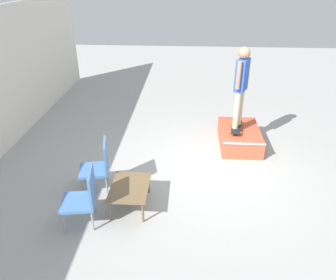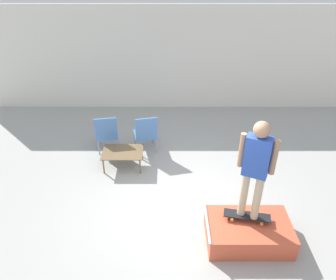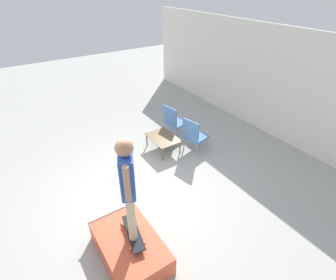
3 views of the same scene
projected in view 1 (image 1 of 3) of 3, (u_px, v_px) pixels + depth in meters
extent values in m
plane|color=#A8A8A3|center=(208.00, 172.00, 6.68)|extent=(24.00, 24.00, 0.00)
cube|color=#DB5638|center=(239.00, 137.00, 7.63)|extent=(1.41, 0.89, 0.39)
cylinder|color=#B7B7BC|center=(244.00, 144.00, 6.92)|extent=(0.05, 0.89, 0.05)
cube|color=black|center=(236.00, 126.00, 7.47)|extent=(0.80, 0.35, 0.02)
cylinder|color=gold|center=(232.00, 123.00, 7.72)|extent=(0.06, 0.04, 0.05)
cylinder|color=gold|center=(242.00, 124.00, 7.67)|extent=(0.06, 0.04, 0.05)
cylinder|color=gold|center=(230.00, 132.00, 7.31)|extent=(0.06, 0.04, 0.05)
cylinder|color=gold|center=(241.00, 133.00, 7.26)|extent=(0.06, 0.04, 0.05)
cylinder|color=#C6B793|center=(237.00, 110.00, 7.18)|extent=(0.13, 0.13, 0.86)
cylinder|color=#C6B793|center=(240.00, 107.00, 7.35)|extent=(0.13, 0.13, 0.86)
cube|color=#2D51B7|center=(242.00, 75.00, 6.91)|extent=(0.43, 0.34, 0.68)
cylinder|color=#A87A5B|center=(239.00, 76.00, 6.70)|extent=(0.09, 0.09, 0.58)
cylinder|color=#A87A5B|center=(246.00, 70.00, 7.07)|extent=(0.09, 0.09, 0.58)
sphere|color=#A87A5B|center=(244.00, 53.00, 6.69)|extent=(0.25, 0.25, 0.25)
cube|color=brown|center=(130.00, 187.00, 5.56)|extent=(0.90, 0.64, 0.02)
cylinder|color=brown|center=(143.00, 213.00, 5.28)|extent=(0.04, 0.04, 0.38)
cylinder|color=brown|center=(149.00, 184.00, 5.99)|extent=(0.04, 0.04, 0.38)
cylinder|color=brown|center=(110.00, 211.00, 5.31)|extent=(0.04, 0.04, 0.38)
cylinder|color=brown|center=(119.00, 182.00, 6.02)|extent=(0.04, 0.04, 0.38)
cylinder|color=#99999E|center=(68.00, 205.00, 5.46)|extent=(0.03, 0.03, 0.38)
cylinder|color=#99999E|center=(64.00, 223.00, 5.07)|extent=(0.03, 0.03, 0.38)
cylinder|color=#99999E|center=(95.00, 203.00, 5.50)|extent=(0.03, 0.03, 0.38)
cylinder|color=#99999E|center=(92.00, 221.00, 5.11)|extent=(0.03, 0.03, 0.38)
cube|color=#4C7AB7|center=(78.00, 202.00, 5.19)|extent=(0.60, 0.60, 0.05)
cube|color=#4C7AB7|center=(92.00, 186.00, 5.07)|extent=(0.52, 0.13, 0.54)
cylinder|color=#99999E|center=(84.00, 174.00, 6.27)|extent=(0.03, 0.03, 0.38)
cylinder|color=#99999E|center=(82.00, 188.00, 5.88)|extent=(0.03, 0.03, 0.38)
cylinder|color=#99999E|center=(107.00, 172.00, 6.33)|extent=(0.03, 0.03, 0.38)
cylinder|color=#99999E|center=(107.00, 185.00, 5.94)|extent=(0.03, 0.03, 0.38)
cube|color=#4C7AB7|center=(94.00, 170.00, 6.01)|extent=(0.62, 0.62, 0.05)
cube|color=#4C7AB7|center=(106.00, 155.00, 5.90)|extent=(0.52, 0.15, 0.54)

